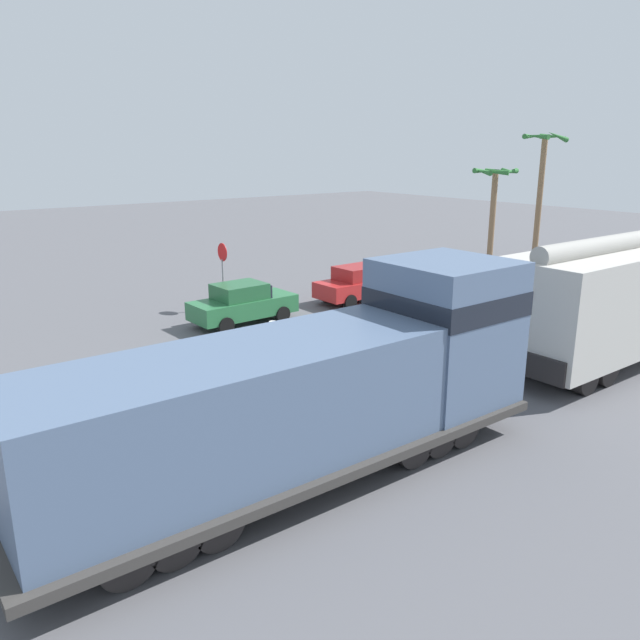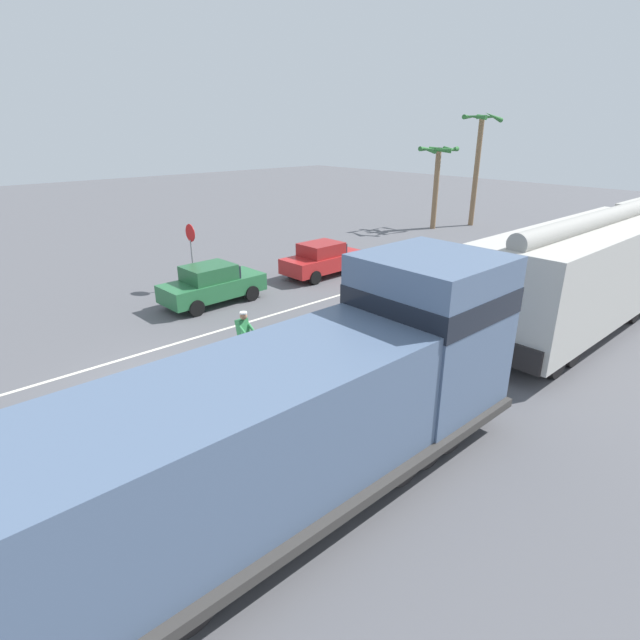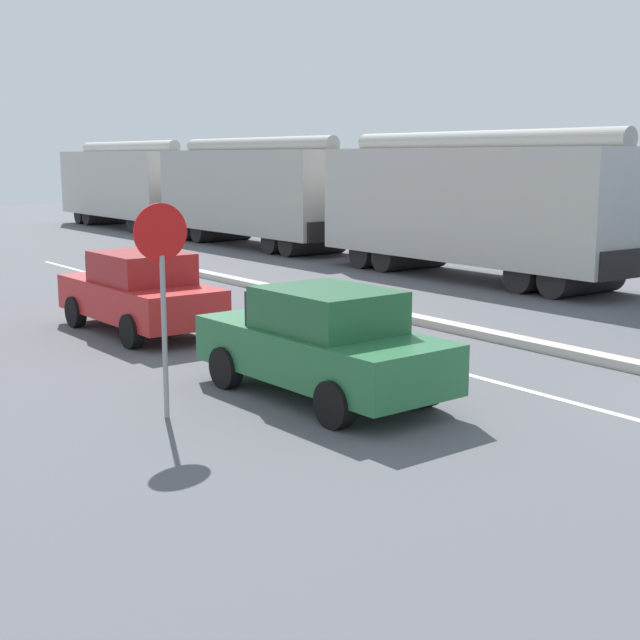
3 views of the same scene
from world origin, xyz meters
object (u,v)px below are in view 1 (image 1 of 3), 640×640
at_px(hopper_car_lead, 624,297).
at_px(stop_sign, 223,263).
at_px(parked_car_green, 243,303).
at_px(palm_tree_near, 542,171).
at_px(cyclist, 273,350).
at_px(palm_tree_far, 495,189).
at_px(parked_car_red, 360,284).
at_px(locomotive, 327,391).

relative_size(hopper_car_lead, stop_sign, 3.68).
relative_size(parked_car_green, stop_sign, 1.48).
bearing_deg(hopper_car_lead, palm_tree_near, 131.65).
bearing_deg(cyclist, parked_car_green, 158.17).
relative_size(hopper_car_lead, palm_tree_near, 1.37).
bearing_deg(palm_tree_far, hopper_car_lead, -39.79).
xyz_separation_m(hopper_car_lead, palm_tree_far, (-14.75, 12.29, 2.22)).
bearing_deg(stop_sign, hopper_car_lead, 28.42).
bearing_deg(cyclist, palm_tree_far, 112.48).
height_order(parked_car_green, palm_tree_near, palm_tree_near).
distance_m(parked_car_green, cyclist, 6.02).
height_order(parked_car_red, palm_tree_near, palm_tree_near).
xyz_separation_m(cyclist, palm_tree_near, (-8.11, 25.29, 4.47)).
xyz_separation_m(parked_car_green, palm_tree_near, (-2.52, 23.05, 4.47)).
bearing_deg(stop_sign, cyclist, -18.67).
distance_m(locomotive, stop_sign, 14.30).
bearing_deg(stop_sign, parked_car_red, 67.92).
xyz_separation_m(locomotive, parked_car_green, (-11.14, 4.46, -0.98)).
height_order(cyclist, palm_tree_near, palm_tree_near).
bearing_deg(palm_tree_far, parked_car_red, -75.47).
xyz_separation_m(hopper_car_lead, parked_car_green, (-11.14, -7.70, -1.26)).
height_order(cyclist, stop_sign, stop_sign).
distance_m(hopper_car_lead, cyclist, 11.45).
bearing_deg(locomotive, stop_sign, 160.02).
height_order(hopper_car_lead, parked_car_green, hopper_car_lead).
height_order(stop_sign, palm_tree_far, palm_tree_far).
bearing_deg(palm_tree_near, cyclist, -72.23).
bearing_deg(hopper_car_lead, locomotive, -90.00).
relative_size(locomotive, cyclist, 6.77).
height_order(locomotive, parked_car_red, locomotive).
relative_size(hopper_car_lead, parked_car_red, 2.51).
xyz_separation_m(locomotive, cyclist, (-5.55, 2.22, -0.98)).
relative_size(stop_sign, palm_tree_far, 0.52).
xyz_separation_m(parked_car_green, palm_tree_far, (-3.61, 19.98, 3.48)).
bearing_deg(cyclist, hopper_car_lead, 60.80).
bearing_deg(parked_car_red, palm_tree_far, 104.53).
bearing_deg(cyclist, parked_car_red, 123.93).
relative_size(locomotive, parked_car_green, 2.73).
bearing_deg(parked_car_red, parked_car_green, -89.92).
xyz_separation_m(hopper_car_lead, parked_car_red, (-11.15, -1.62, -1.26)).
xyz_separation_m(parked_car_green, stop_sign, (-2.30, 0.43, 1.21)).
relative_size(hopper_car_lead, cyclist, 6.18).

